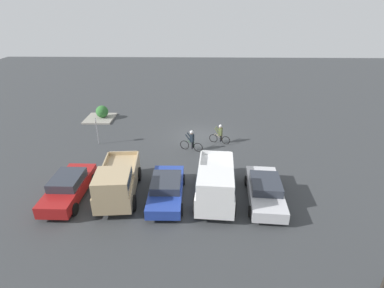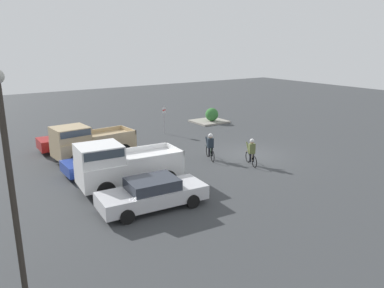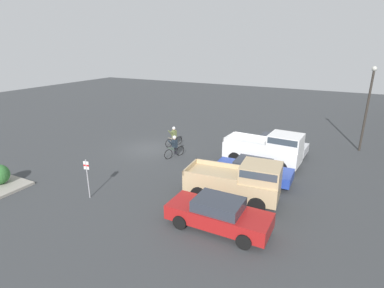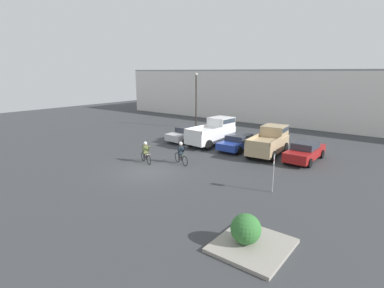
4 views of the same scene
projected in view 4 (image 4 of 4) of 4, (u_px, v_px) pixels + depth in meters
ground_plane at (148, 171)px, 20.24m from camera, size 80.00×80.00×0.00m
warehouse_building at (297, 95)px, 41.27m from camera, size 51.19×12.99×6.83m
sedan_0 at (189, 134)px, 29.17m from camera, size 2.23×4.84×1.35m
pickup_truck_0 at (214, 131)px, 27.49m from camera, size 2.51×5.19×2.39m
sedan_1 at (239, 142)px, 25.79m from camera, size 2.05×4.66×1.31m
pickup_truck_1 at (270, 141)px, 24.09m from camera, size 2.53×5.04×2.23m
sedan_2 at (305, 151)px, 22.48m from camera, size 1.94×4.68×1.45m
cyclist_0 at (181, 152)px, 21.72m from camera, size 1.75×0.72×1.67m
cyclist_1 at (146, 152)px, 22.02m from camera, size 1.65×0.69×1.62m
fire_lane_sign at (274, 169)px, 16.41m from camera, size 0.10×0.30×2.22m
lamppost at (196, 96)px, 35.03m from camera, size 0.36×0.36×6.43m
curb_island at (252, 246)px, 11.47m from camera, size 2.66×2.88×0.15m
shrub at (246, 229)px, 11.38m from camera, size 1.18×1.18×1.18m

